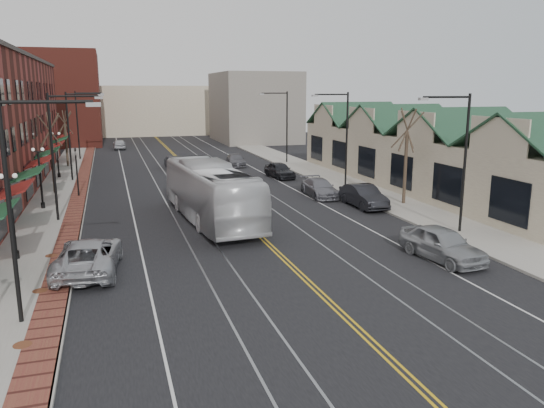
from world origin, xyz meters
TOP-DOWN VIEW (x-y plane):
  - ground at (0.00, 0.00)m, footprint 160.00×160.00m
  - sidewalk_left at (-12.00, 20.00)m, footprint 4.00×120.00m
  - sidewalk_right at (12.00, 20.00)m, footprint 4.00×120.00m
  - building_right at (18.00, 20.00)m, footprint 8.00×36.00m
  - backdrop_left at (-16.00, 70.00)m, footprint 14.00×18.00m
  - backdrop_mid at (0.00, 85.00)m, footprint 22.00×14.00m
  - backdrop_right at (15.00, 65.00)m, footprint 12.00×16.00m
  - streetlight_l_0 at (-11.05, 0.00)m, footprint 3.33×0.25m
  - streetlight_l_1 at (-11.05, 16.00)m, footprint 3.33×0.25m
  - streetlight_l_2 at (-11.05, 32.00)m, footprint 3.33×0.25m
  - streetlight_l_3 at (-11.05, 48.00)m, footprint 3.33×0.25m
  - streetlight_r_0 at (11.05, 6.00)m, footprint 3.33×0.25m
  - streetlight_r_1 at (11.05, 22.00)m, footprint 3.33×0.25m
  - streetlight_r_2 at (11.05, 38.00)m, footprint 3.33×0.25m
  - lamppost_l_1 at (-12.80, 8.00)m, footprint 0.84×0.28m
  - lamppost_l_2 at (-12.80, 20.00)m, footprint 0.84×0.28m
  - lamppost_l_3 at (-12.80, 34.00)m, footprint 0.84×0.28m
  - tree_left_near at (-12.50, 26.00)m, footprint 1.78×1.37m
  - tree_left_far at (-12.50, 42.00)m, footprint 1.66×1.28m
  - tree_right_mid at (12.50, 14.00)m, footprint 1.90×1.46m
  - manhole_near at (-11.20, -2.00)m, footprint 0.60×0.60m
  - manhole_mid at (-11.20, 3.00)m, footprint 0.60×0.60m
  - manhole_far at (-11.20, 8.00)m, footprint 0.60×0.60m
  - traffic_signal at (-10.60, 24.00)m, footprint 0.18×0.15m
  - transit_bus at (-2.00, 13.43)m, footprint 4.27×13.65m
  - parked_suv at (-9.30, 5.23)m, footprint 3.30×6.11m
  - parked_car_a at (7.50, 2.01)m, footprint 2.60×5.17m
  - parked_car_b at (9.30, 14.16)m, footprint 1.76×4.95m
  - parked_car_c at (7.71, 18.65)m, footprint 2.10×4.92m
  - parked_car_d at (7.50, 28.33)m, footprint 2.20×4.59m
  - distant_car_left at (-1.54, 37.90)m, footprint 1.57×4.07m
  - distant_car_right at (5.33, 37.55)m, footprint 2.20×4.63m
  - distant_car_far at (-6.66, 58.84)m, footprint 1.80×4.27m

SIDE VIEW (x-z plane):
  - ground at x=0.00m, z-range 0.00..0.00m
  - sidewalk_left at x=-12.00m, z-range 0.00..0.15m
  - sidewalk_right at x=12.00m, z-range 0.00..0.15m
  - manhole_near at x=-11.20m, z-range 0.15..0.17m
  - manhole_mid at x=-11.20m, z-range 0.15..0.17m
  - manhole_far at x=-11.20m, z-range 0.15..0.17m
  - distant_car_right at x=5.33m, z-range 0.00..1.30m
  - distant_car_left at x=-1.54m, z-range 0.00..1.32m
  - parked_car_c at x=7.71m, z-range 0.00..1.41m
  - distant_car_far at x=-6.66m, z-range 0.00..1.44m
  - parked_car_d at x=7.50m, z-range 0.00..1.51m
  - parked_car_b at x=9.30m, z-range 0.00..1.63m
  - parked_suv at x=-9.30m, z-range 0.00..1.63m
  - parked_car_a at x=7.50m, z-range 0.00..1.69m
  - transit_bus at x=-2.00m, z-range 0.00..3.74m
  - lamppost_l_1 at x=-12.80m, z-range 0.07..4.34m
  - lamppost_l_2 at x=-12.80m, z-range 0.07..4.34m
  - lamppost_l_3 at x=-12.80m, z-range 0.07..4.34m
  - building_right at x=18.00m, z-range 0.00..4.60m
  - traffic_signal at x=-10.60m, z-range 0.45..4.25m
  - tree_left_far at x=-12.50m, z-range 0.26..6.29m
  - tree_left_near at x=-12.50m, z-range 0.27..6.75m
  - tree_right_mid at x=12.50m, z-range 0.28..7.22m
  - backdrop_mid at x=0.00m, z-range 0.00..9.00m
  - streetlight_l_0 at x=-11.05m, z-range 1.03..9.03m
  - streetlight_l_1 at x=-11.05m, z-range 1.03..9.03m
  - streetlight_l_2 at x=-11.05m, z-range 1.03..9.03m
  - streetlight_l_3 at x=-11.05m, z-range 1.03..9.03m
  - streetlight_r_0 at x=11.05m, z-range 1.03..9.03m
  - streetlight_r_1 at x=11.05m, z-range 1.03..9.03m
  - streetlight_r_2 at x=11.05m, z-range 1.03..9.03m
  - backdrop_right at x=15.00m, z-range 0.00..11.00m
  - backdrop_left at x=-16.00m, z-range 0.00..14.00m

